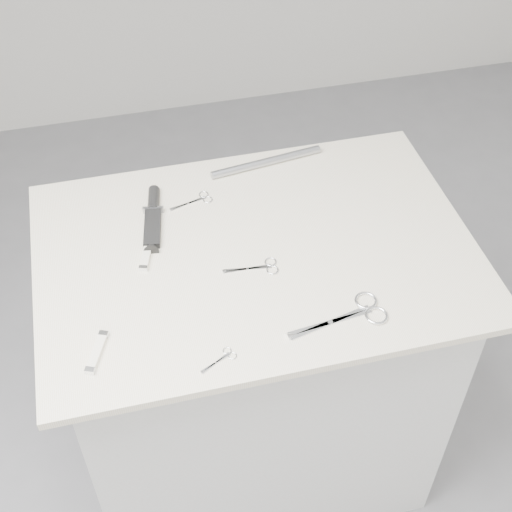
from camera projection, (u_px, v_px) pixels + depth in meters
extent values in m
cube|color=gray|center=(256.00, 453.00, 2.29)|extent=(4.00, 4.00, 0.01)
cube|color=silver|center=(256.00, 370.00, 1.96)|extent=(0.90, 0.60, 0.90)
cube|color=beige|center=(256.00, 252.00, 1.63)|extent=(1.00, 0.70, 0.02)
cube|color=silver|center=(330.00, 323.00, 1.47)|extent=(0.19, 0.06, 0.00)
cylinder|color=silver|center=(330.00, 322.00, 1.47)|extent=(0.01, 0.01, 0.01)
torus|color=silver|center=(366.00, 301.00, 1.51)|extent=(0.05, 0.05, 0.01)
torus|color=silver|center=(376.00, 316.00, 1.48)|extent=(0.05, 0.05, 0.01)
cube|color=silver|center=(247.00, 269.00, 1.58)|extent=(0.11, 0.03, 0.00)
cylinder|color=silver|center=(247.00, 269.00, 1.58)|extent=(0.01, 0.01, 0.00)
torus|color=silver|center=(271.00, 262.00, 1.60)|extent=(0.03, 0.03, 0.00)
torus|color=silver|center=(273.00, 270.00, 1.58)|extent=(0.03, 0.03, 0.00)
cube|color=silver|center=(188.00, 204.00, 1.74)|extent=(0.10, 0.04, 0.00)
cylinder|color=silver|center=(188.00, 203.00, 1.74)|extent=(0.01, 0.01, 0.00)
torus|color=silver|center=(204.00, 195.00, 1.76)|extent=(0.02, 0.02, 0.00)
torus|color=silver|center=(208.00, 200.00, 1.75)|extent=(0.02, 0.02, 0.00)
cube|color=silver|center=(216.00, 363.00, 1.40)|extent=(0.07, 0.04, 0.00)
cylinder|color=silver|center=(216.00, 363.00, 1.40)|extent=(0.00, 0.00, 0.00)
torus|color=silver|center=(227.00, 351.00, 1.42)|extent=(0.02, 0.02, 0.00)
torus|color=silver|center=(232.00, 356.00, 1.41)|extent=(0.02, 0.02, 0.00)
cube|color=black|center=(152.00, 228.00, 1.67)|extent=(0.06, 0.13, 0.01)
cube|color=#999BA1|center=(153.00, 210.00, 1.71)|extent=(0.05, 0.02, 0.02)
cylinder|color=black|center=(154.00, 200.00, 1.74)|extent=(0.04, 0.08, 0.03)
cube|color=silver|center=(97.00, 352.00, 1.41)|extent=(0.06, 0.10, 0.01)
cube|color=silver|center=(104.00, 334.00, 1.45)|extent=(0.02, 0.02, 0.01)
cube|color=silver|center=(90.00, 370.00, 1.38)|extent=(0.02, 0.02, 0.01)
cube|color=silver|center=(146.00, 257.00, 1.60)|extent=(0.04, 0.08, 0.01)
cube|color=silver|center=(149.00, 245.00, 1.63)|extent=(0.02, 0.01, 0.01)
cube|color=silver|center=(143.00, 268.00, 1.58)|extent=(0.02, 0.01, 0.01)
cylinder|color=#999BA1|center=(266.00, 162.00, 1.84)|extent=(0.30, 0.06, 0.02)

